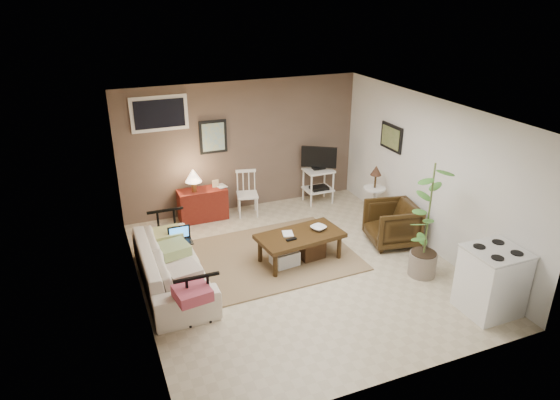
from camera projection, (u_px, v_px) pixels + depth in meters
name	position (u px, v px, depth m)	size (l,w,h in m)	color
floor	(297.00, 269.00, 7.51)	(5.00, 5.00, 0.00)	#C1B293
art_back	(213.00, 137.00, 8.85)	(0.50, 0.03, 0.60)	black
art_right	(391.00, 137.00, 8.57)	(0.03, 0.60, 0.45)	black
window	(159.00, 114.00, 8.34)	(0.96, 0.03, 0.60)	white
rug	(271.00, 256.00, 7.84)	(2.49, 2.00, 0.02)	olive
coffee_table	(299.00, 245.00, 7.62)	(1.36, 0.81, 0.49)	#37240F
sofa	(172.00, 259.00, 6.95)	(2.14, 0.62, 0.84)	white
sofa_pillows	(178.00, 261.00, 6.72)	(0.41, 2.03, 0.14)	beige
sofa_end_rails	(181.00, 261.00, 7.01)	(0.57, 2.13, 0.72)	black
laptop	(180.00, 237.00, 7.28)	(0.33, 0.24, 0.22)	black
red_console	(202.00, 202.00, 8.97)	(0.86, 0.38, 1.00)	maroon
spindle_chair	(247.00, 195.00, 9.16)	(0.45, 0.45, 0.83)	white
tv_stand	(319.00, 173.00, 9.59)	(0.59, 0.43, 1.13)	white
side_table	(375.00, 187.00, 8.81)	(0.39, 0.39, 1.05)	white
armchair	(392.00, 222.00, 8.11)	(0.75, 0.70, 0.77)	#32220E
potted_plant	(428.00, 217.00, 6.99)	(0.44, 0.44, 1.77)	gray
stove	(492.00, 281.00, 6.38)	(0.69, 0.65, 0.91)	white
bowl	(319.00, 223.00, 7.64)	(0.23, 0.06, 0.23)	#37240F
book_table	(283.00, 228.00, 7.49)	(0.16, 0.02, 0.21)	#37240F
book_console	(217.00, 182.00, 8.93)	(0.17, 0.02, 0.22)	#37240F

